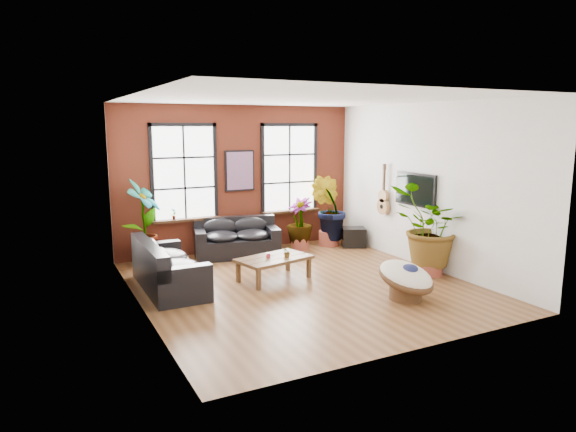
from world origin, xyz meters
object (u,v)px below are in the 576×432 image
object	(u,v)px
sofa_back	(236,239)
papasan_chair	(406,278)
sofa_left	(166,268)
coffee_table	(274,260)

from	to	relation	value
sofa_back	papasan_chair	size ratio (longest dim) A/B	1.60
sofa_back	sofa_left	bearing A→B (deg)	-127.21
coffee_table	papasan_chair	size ratio (longest dim) A/B	1.21
coffee_table	papasan_chair	bearing A→B (deg)	-66.37
sofa_back	coffee_table	size ratio (longest dim) A/B	1.32
sofa_back	papasan_chair	world-z (taller)	sofa_back
sofa_back	papasan_chair	xyz separation A→B (m)	(1.55, -4.23, -0.02)
sofa_left	coffee_table	distance (m)	2.07
sofa_left	papasan_chair	bearing A→B (deg)	-124.51
sofa_back	papasan_chair	bearing A→B (deg)	-57.35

